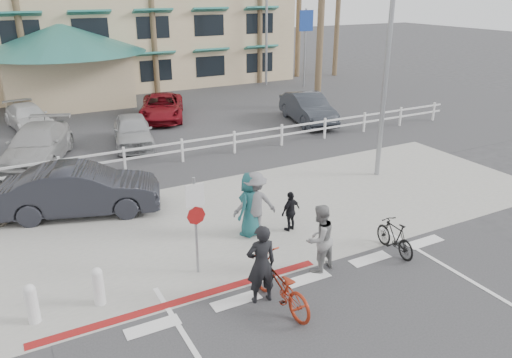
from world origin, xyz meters
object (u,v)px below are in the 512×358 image
bike_black (395,237)px  car_white_sedan (81,190)px  sign_post (196,221)px  bike_red (279,284)px

bike_black → car_white_sedan: (-7.00, 6.67, 0.33)m
sign_post → bike_black: sign_post is taller
bike_black → sign_post: bearing=-11.9°
sign_post → bike_black: bearing=-17.3°
bike_red → car_white_sedan: size_ratio=0.45×
sign_post → bike_black: (5.12, -1.60, -0.98)m
bike_red → car_white_sedan: bearing=-72.1°
bike_black → car_white_sedan: bearing=-38.2°
car_white_sedan → sign_post: bearing=-142.5°
sign_post → car_white_sedan: 5.45m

